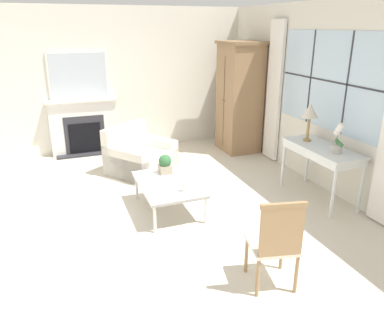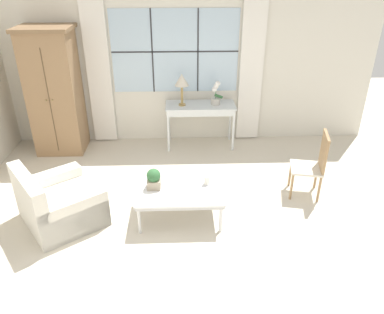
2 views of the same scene
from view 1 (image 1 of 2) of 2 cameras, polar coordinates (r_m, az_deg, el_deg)
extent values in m
plane|color=beige|center=(5.23, -8.74, -8.64)|extent=(14.00, 14.00, 0.00)
cube|color=silver|center=(6.07, 20.00, 8.41)|extent=(7.20, 0.06, 2.80)
cube|color=silver|center=(6.01, 20.04, 10.85)|extent=(2.22, 0.01, 1.43)
cube|color=#2D2D33|center=(6.31, 17.67, 11.47)|extent=(0.02, 0.02, 1.43)
cube|color=#2D2D33|center=(5.71, 22.56, 10.15)|extent=(0.02, 0.02, 1.43)
cube|color=#2D2D33|center=(6.00, 20.00, 10.85)|extent=(2.22, 0.02, 0.02)
cube|color=white|center=(7.11, 12.39, 9.65)|extent=(0.41, 0.06, 2.53)
cube|color=silver|center=(7.78, -9.67, 11.50)|extent=(0.06, 7.20, 2.80)
cube|color=#2D2D33|center=(7.78, -15.74, 0.57)|extent=(0.34, 1.14, 0.04)
cube|color=silver|center=(7.71, -16.14, 4.31)|extent=(0.18, 1.26, 1.05)
cube|color=silver|center=(7.57, -16.51, 8.26)|extent=(0.24, 1.34, 0.04)
cube|color=black|center=(7.66, -15.95, 2.86)|extent=(0.02, 0.61, 0.58)
cube|color=#2D2D33|center=(7.65, -15.99, 3.30)|extent=(0.01, 0.77, 0.74)
cube|color=silver|center=(7.59, -16.91, 11.77)|extent=(0.04, 1.12, 0.91)
cube|color=silver|center=(7.57, -16.89, 11.75)|extent=(0.01, 1.04, 0.83)
cube|color=#93704C|center=(7.60, 7.21, 8.75)|extent=(0.80, 0.67, 2.10)
cube|color=olive|center=(7.48, 7.58, 16.90)|extent=(0.88, 0.73, 0.06)
cube|color=brown|center=(7.46, 4.88, 8.31)|extent=(0.01, 0.01, 1.76)
sphere|color=#997F4C|center=(7.49, 4.67, 8.69)|extent=(0.03, 0.03, 0.03)
sphere|color=#997F4C|center=(7.40, 5.00, 8.55)|extent=(0.03, 0.03, 0.03)
cube|color=silver|center=(5.66, 19.25, 1.32)|extent=(1.24, 0.54, 0.03)
cube|color=silver|center=(5.68, 19.18, 0.70)|extent=(1.19, 0.52, 0.10)
cylinder|color=silver|center=(6.09, 13.74, -0.87)|extent=(0.04, 0.04, 0.77)
cylinder|color=silver|center=(5.25, 20.74, -4.98)|extent=(0.04, 0.04, 0.77)
cylinder|color=silver|center=(6.35, 17.23, -0.34)|extent=(0.04, 0.04, 0.77)
cylinder|color=silver|center=(5.55, 24.39, -4.14)|extent=(0.04, 0.04, 0.77)
cylinder|color=#9E7F47|center=(5.88, 17.11, 2.49)|extent=(0.12, 0.12, 0.02)
cylinder|color=#9E7F47|center=(5.83, 17.29, 4.18)|extent=(0.04, 0.04, 0.34)
cone|color=beige|center=(5.77, 17.56, 6.78)|extent=(0.24, 0.24, 0.21)
cylinder|color=#BCB7AD|center=(5.44, 21.06, 1.19)|extent=(0.16, 0.16, 0.11)
cylinder|color=#336638|center=(5.39, 21.32, 3.24)|extent=(0.01, 0.01, 0.29)
cube|color=#336638|center=(5.38, 21.52, 2.01)|extent=(0.15, 0.02, 0.09)
sphere|color=white|center=(5.41, 21.22, 3.48)|extent=(0.09, 0.09, 0.09)
sphere|color=white|center=(5.38, 21.49, 3.94)|extent=(0.09, 0.09, 0.09)
sphere|color=white|center=(5.35, 21.76, 4.40)|extent=(0.09, 0.09, 0.09)
cube|color=silver|center=(6.59, -7.72, -0.67)|extent=(1.30, 1.32, 0.39)
cube|color=silver|center=(6.70, -10.23, 3.14)|extent=(0.71, 0.89, 0.41)
cube|color=silver|center=(6.85, -5.59, 0.83)|extent=(0.83, 0.68, 0.53)
cube|color=silver|center=(6.29, -10.09, -1.11)|extent=(0.83, 0.68, 0.53)
cube|color=beige|center=(3.81, 12.08, -12.91)|extent=(0.52, 0.52, 0.03)
cube|color=#9E7A51|center=(3.52, 13.49, -11.03)|extent=(0.12, 0.40, 0.49)
cube|color=#9E7A51|center=(3.40, 13.84, -7.20)|extent=(0.13, 0.43, 0.05)
cylinder|color=#9E7A51|center=(4.03, 8.30, -14.48)|extent=(0.04, 0.04, 0.41)
cylinder|color=#9E7A51|center=(4.14, 13.50, -13.82)|extent=(0.04, 0.04, 0.41)
cylinder|color=#9E7A51|center=(3.74, 9.98, -17.66)|extent=(0.04, 0.04, 0.41)
cylinder|color=#9E7A51|center=(3.86, 15.60, -16.80)|extent=(0.04, 0.04, 0.41)
cube|color=silver|center=(5.12, -3.59, -3.95)|extent=(1.13, 0.78, 0.03)
cube|color=beige|center=(5.13, -3.59, -4.29)|extent=(1.10, 0.77, 0.04)
cylinder|color=silver|center=(5.58, -8.45, -4.45)|extent=(0.04, 0.04, 0.40)
cylinder|color=silver|center=(4.68, -5.71, -9.26)|extent=(0.04, 0.04, 0.40)
cylinder|color=silver|center=(5.74, -1.80, -3.53)|extent=(0.04, 0.04, 0.40)
cylinder|color=silver|center=(4.87, 2.12, -7.96)|extent=(0.04, 0.04, 0.40)
cube|color=tan|center=(5.40, -4.11, -1.82)|extent=(0.17, 0.17, 0.12)
sphere|color=#336638|center=(5.36, -4.14, -0.60)|extent=(0.18, 0.18, 0.18)
cylinder|color=silver|center=(4.83, -1.13, -5.17)|extent=(0.10, 0.10, 0.01)
cylinder|color=white|center=(4.80, -1.14, -4.49)|extent=(0.07, 0.07, 0.11)
cylinder|color=black|center=(4.77, -1.14, -3.80)|extent=(0.00, 0.00, 0.01)
camera|label=2|loc=(5.33, -55.91, 18.38)|focal=35.00mm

